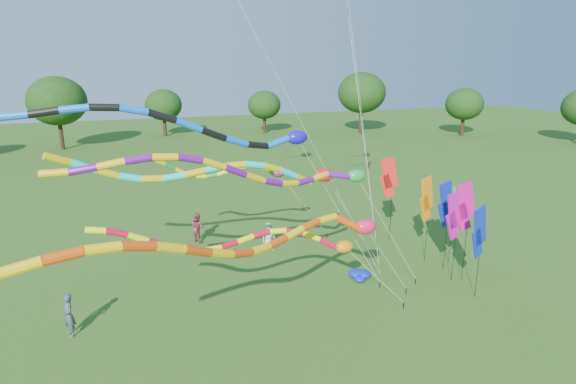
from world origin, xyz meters
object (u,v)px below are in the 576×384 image
object	(u,v)px
tube_kite_red	(259,242)
blue_nylon_heap	(358,276)
tube_kite_orange	(275,237)
person_a	(269,236)
person_c	(198,227)
person_b	(69,315)

from	to	relation	value
tube_kite_red	blue_nylon_heap	bearing A→B (deg)	28.74
tube_kite_red	blue_nylon_heap	xyz separation A→B (m)	(5.98, 2.83, -3.69)
tube_kite_orange	person_a	bearing A→B (deg)	52.24
blue_nylon_heap	person_c	world-z (taller)	person_c
tube_kite_red	tube_kite_orange	xyz separation A→B (m)	(-0.10, -2.33, 1.05)
blue_nylon_heap	person_a	xyz separation A→B (m)	(-3.05, 5.41, 0.63)
blue_nylon_heap	person_b	distance (m)	13.33
tube_kite_orange	blue_nylon_heap	distance (m)	9.28
person_b	person_c	distance (m)	10.95
person_c	tube_kite_red	bearing A→B (deg)	158.37
tube_kite_red	person_b	distance (m)	8.19
blue_nylon_heap	tube_kite_red	bearing A→B (deg)	-154.70
tube_kite_red	person_a	size ratio (longest dim) A/B	7.55
person_a	person_b	distance (m)	11.90
person_c	person_b	bearing A→B (deg)	117.62
tube_kite_orange	blue_nylon_heap	xyz separation A→B (m)	(6.08, 5.16, -4.74)
tube_kite_red	person_b	world-z (taller)	tube_kite_red
blue_nylon_heap	person_b	xyz separation A→B (m)	(-13.29, -0.65, 0.71)
tube_kite_orange	blue_nylon_heap	world-z (taller)	tube_kite_orange
blue_nylon_heap	person_c	distance (m)	10.55
tube_kite_orange	blue_nylon_heap	bearing A→B (deg)	18.55
blue_nylon_heap	tube_kite_orange	bearing A→B (deg)	-139.69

